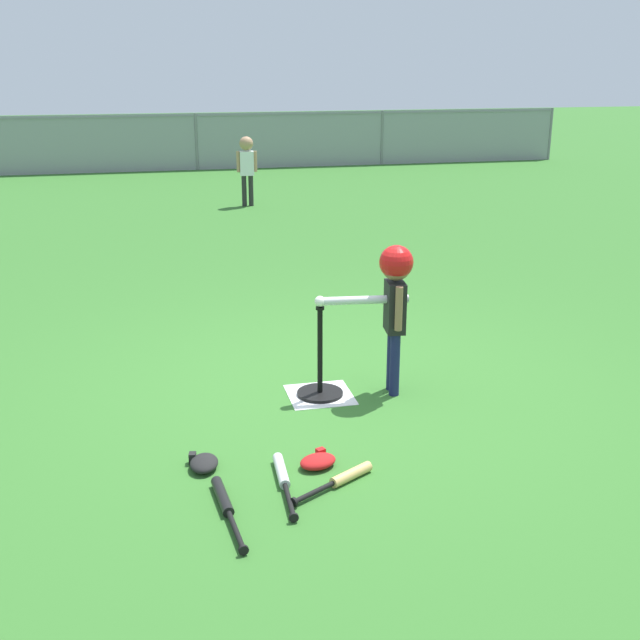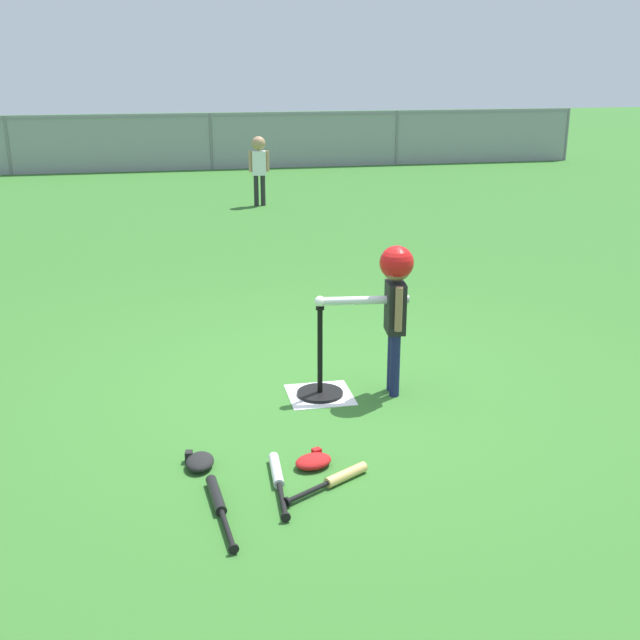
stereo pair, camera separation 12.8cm
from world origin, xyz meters
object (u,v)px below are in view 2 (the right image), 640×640
Objects in this scene: baseball_on_tee at (320,301)px; batter_child at (394,290)px; glove_by_plate at (314,461)px; fielder_near_right at (259,161)px; spare_bat_black at (218,502)px; batting_tee at (320,382)px; spare_bat_silver at (277,476)px; spare_bat_wood at (338,478)px; glove_near_bats at (199,461)px.

batter_child is at bearing -6.38° from baseball_on_tee.
fielder_near_right is at bearing 84.79° from glove_by_plate.
spare_bat_black is 2.62× the size of glove_by_plate.
batting_tee is at bearing 173.62° from batter_child.
spare_bat_silver is at bearing -112.65° from batting_tee.
spare_bat_wood is 0.81m from glove_near_bats.
baseball_on_tee is at bearing 76.53° from glove_by_plate.
glove_by_plate reaches higher than spare_bat_silver.
glove_by_plate is 1.07× the size of glove_near_bats.
spare_bat_wood is 0.76× the size of spare_bat_black.
spare_bat_silver is 1.26× the size of spare_bat_wood.
spare_bat_black is at bearing -149.31° from spare_bat_silver.
glove_by_plate is at bearing -103.47° from baseball_on_tee.
spare_bat_silver is 0.48m from glove_near_bats.
baseball_on_tee is 7.51m from fielder_near_right.
glove_by_plate is at bearing 28.55° from spare_bat_silver.
glove_by_plate is at bearing 114.07° from spare_bat_wood.
batting_tee reaches higher than spare_bat_silver.
fielder_near_right is 2.06× the size of spare_bat_wood.
spare_bat_wood is at bearing -94.46° from fielder_near_right.
batting_tee is 1.21m from spare_bat_silver.
glove_by_plate is (-0.77, -8.48, -0.66)m from fielder_near_right.
batter_child is (0.50, -0.06, 0.65)m from batting_tee.
glove_by_plate is (-0.73, -0.93, -0.71)m from batter_child.
spare_bat_silver is (-0.96, -1.06, -0.72)m from batter_child.
glove_by_plate is (-0.24, -0.99, -0.65)m from baseball_on_tee.
fielder_near_right is 1.57× the size of spare_bat_black.
fielder_near_right is (0.04, 7.55, -0.06)m from batter_child.
fielder_near_right is at bearing 81.33° from spare_bat_black.
glove_near_bats is at bearing -149.50° from batter_child.
glove_by_plate reaches higher than spare_bat_black.
spare_bat_wood is at bearing -96.73° from batting_tee.
spare_bat_silver and spare_bat_black have the same top height.
batter_child is at bearing -90.30° from fielder_near_right.
baseball_on_tee is at bearing 58.50° from spare_bat_black.
batter_child reaches higher than spare_bat_black.
batting_tee is 1.24× the size of spare_bat_wood.
baseball_on_tee is 1.21m from glove_by_plate.
baseball_on_tee is 1.37m from spare_bat_silver.
glove_near_bats reaches higher than spare_bat_wood.
batter_child is at bearing 51.82° from glove_by_plate.
fielder_near_right reaches higher than spare_bat_silver.
spare_bat_black is at bearing -98.67° from fielder_near_right.
spare_bat_silver is (-0.46, -1.11, -0.65)m from baseball_on_tee.
spare_bat_wood and spare_bat_black have the same top height.
baseball_on_tee is 0.07× the size of batter_child.
batter_child is at bearing 47.71° from spare_bat_silver.
baseball_on_tee is 0.50m from batter_child.
fielder_near_right is at bearing 85.54° from spare_bat_wood.
batting_tee is at bearing 76.53° from glove_by_plate.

